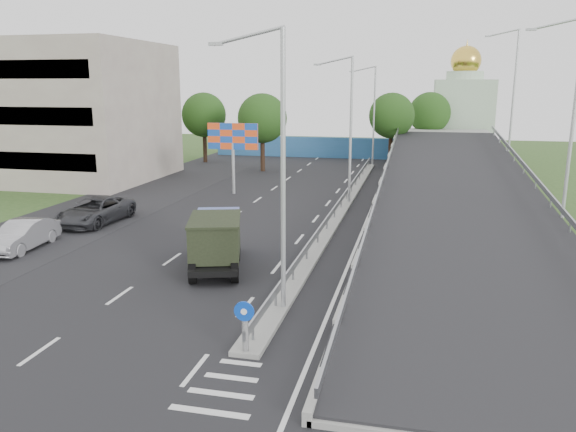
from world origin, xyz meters
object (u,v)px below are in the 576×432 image
(sign_bollard, at_px, (245,326))
(church, at_px, (463,111))
(lamp_post_mid, at_px, (348,122))
(parked_car_c, at_px, (96,211))
(parked_car_b, at_px, (23,235))
(lamp_post_near, at_px, (278,157))
(billboard, at_px, (233,140))
(dump_truck, at_px, (216,238))
(lamp_post_far, at_px, (372,110))

(sign_bollard, xyz_separation_m, church, (10.00, 57.83, 4.28))
(lamp_post_mid, xyz_separation_m, parked_car_c, (-14.31, -9.16, -5.02))
(parked_car_b, bearing_deg, church, 59.37)
(lamp_post_near, relative_size, lamp_post_mid, 1.00)
(lamp_post_mid, distance_m, church, 35.41)
(lamp_post_mid, distance_m, parked_car_c, 17.71)
(lamp_post_mid, bearing_deg, church, 73.78)
(sign_bollard, distance_m, church, 58.84)
(lamp_post_near, distance_m, billboard, 23.87)
(lamp_post_mid, xyz_separation_m, parked_car_b, (-14.86, -15.07, -5.05))
(dump_truck, bearing_deg, parked_car_b, 160.71)
(dump_truck, relative_size, parked_car_b, 1.32)
(dump_truck, relative_size, parked_car_c, 1.07)
(lamp_post_far, height_order, church, church)
(lamp_post_near, height_order, parked_car_c, lamp_post_near)
(church, height_order, dump_truck, church)
(lamp_post_far, relative_size, parked_car_c, 1.77)
(sign_bollard, height_order, lamp_post_near, lamp_post_near)
(lamp_post_mid, relative_size, parked_car_c, 1.77)
(lamp_post_near, xyz_separation_m, church, (9.89, 54.00, -0.50))
(parked_car_b, distance_m, parked_car_c, 5.94)
(sign_bollard, relative_size, parked_car_b, 0.36)
(lamp_post_far, bearing_deg, billboard, -116.84)
(parked_car_b, relative_size, parked_car_c, 0.81)
(church, height_order, parked_car_c, church)
(lamp_post_near, xyz_separation_m, parked_car_b, (-14.86, 4.93, -5.05))
(lamp_post_mid, bearing_deg, billboard, 167.62)
(church, distance_m, parked_car_b, 55.15)
(church, distance_m, parked_car_c, 49.68)
(lamp_post_mid, relative_size, dump_truck, 1.66)
(church, xyz_separation_m, parked_car_b, (-24.75, -49.07, -4.55))
(billboard, bearing_deg, church, 59.30)
(sign_bollard, height_order, lamp_post_mid, lamp_post_mid)
(sign_bollard, bearing_deg, church, 80.19)
(lamp_post_far, distance_m, parked_car_b, 38.43)
(lamp_post_near, distance_m, parked_car_b, 16.45)
(lamp_post_mid, bearing_deg, dump_truck, -104.73)
(lamp_post_near, relative_size, lamp_post_far, 1.00)
(lamp_post_far, height_order, billboard, lamp_post_far)
(parked_car_c, bearing_deg, billboard, 67.93)
(lamp_post_near, xyz_separation_m, lamp_post_far, (0.00, 40.00, 0.00))
(church, bearing_deg, parked_car_b, -116.76)
(lamp_post_far, bearing_deg, church, 54.76)
(lamp_post_far, relative_size, church, 0.73)
(dump_truck, bearing_deg, sign_bollard, -81.21)
(sign_bollard, bearing_deg, lamp_post_mid, 89.74)
(lamp_post_near, bearing_deg, billboard, 112.49)
(lamp_post_mid, distance_m, parked_car_b, 21.76)
(billboard, relative_size, parked_car_c, 0.96)
(lamp_post_near, bearing_deg, parked_car_c, 142.84)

